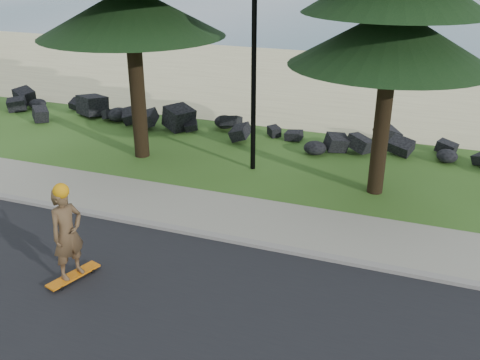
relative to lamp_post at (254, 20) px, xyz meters
The scene contains 9 objects.
ground 5.23m from the lamp_post, 90.00° to the right, with size 160.00×160.00×0.00m, color #355A1C.
road 8.74m from the lamp_post, 90.00° to the right, with size 160.00×7.00×0.02m, color black.
kerb 5.79m from the lamp_post, 90.00° to the right, with size 160.00×0.20×0.10m, color gray.
sidewalk 5.08m from the lamp_post, 90.00° to the right, with size 160.00×2.00×0.08m, color gray.
beach_sand 12.03m from the lamp_post, 90.00° to the left, with size 160.00×15.00×0.01m, color #C4B883.
ocean 47.98m from the lamp_post, 90.00° to the left, with size 160.00×58.00×0.01m, color #406C7A.
seawall_boulders 4.78m from the lamp_post, 90.00° to the left, with size 60.00×2.40×1.10m, color black, non-canonical shape.
lamp_post is the anchor object (origin of this frame).
skateboarder 7.34m from the lamp_post, 102.15° to the right, with size 0.61×1.11×2.01m.
Camera 1 is at (4.58, -10.27, 5.90)m, focal length 40.00 mm.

